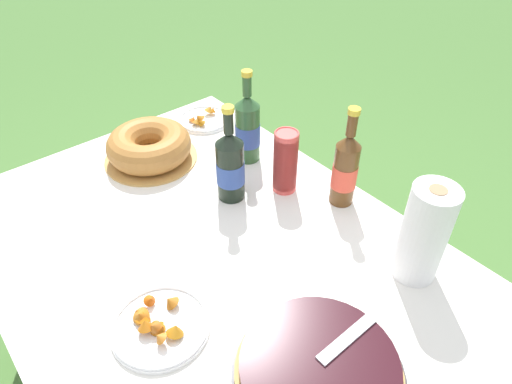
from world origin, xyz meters
name	(u,v)px	position (x,y,z in m)	size (l,w,h in m)	color
garden_table	(213,269)	(0.00, 0.00, 0.63)	(1.42, 1.00, 0.70)	brown
tablecloth	(212,255)	(0.00, 0.00, 0.69)	(1.43, 1.01, 0.10)	white
berry_tart	(319,371)	(0.43, -0.04, 0.73)	(0.35, 0.35, 0.06)	#38383D
serving_knife	(310,370)	(0.43, -0.07, 0.76)	(0.03, 0.38, 0.01)	silver
bundt_cake	(149,146)	(-0.47, 0.09, 0.75)	(0.31, 0.31, 0.10)	tan
cup_stack	(285,162)	(-0.07, 0.33, 0.80)	(0.07, 0.07, 0.20)	#E04C47
cider_bottle_green	(248,128)	(-0.27, 0.34, 0.82)	(0.08, 0.08, 0.31)	#2D562D
cider_bottle_amber	(345,169)	(0.08, 0.42, 0.82)	(0.07, 0.07, 0.31)	brown
juice_bottle_red	(230,166)	(-0.15, 0.18, 0.81)	(0.08, 0.08, 0.30)	black
snack_plate_near	(204,119)	(-0.56, 0.37, 0.71)	(0.20, 0.20, 0.06)	white
snack_plate_left	(159,325)	(0.12, -0.23, 0.71)	(0.22, 0.22, 0.05)	white
paper_towel_roll	(424,234)	(0.38, 0.35, 0.83)	(0.11, 0.11, 0.27)	white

